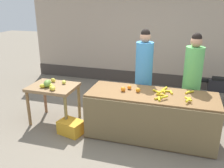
{
  "coord_description": "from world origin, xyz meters",
  "views": [
    {
      "loc": [
        0.9,
        -3.98,
        2.44
      ],
      "look_at": [
        -0.34,
        0.15,
        0.89
      ],
      "focal_mm": 38.93,
      "sensor_mm": 36.0,
      "label": 1
    }
  ],
  "objects_px": {
    "produce_crate": "(71,127)",
    "vendor_woman_blue_shirt": "(144,76)",
    "vendor_woman_green_shirt": "(192,81)",
    "produce_sack": "(100,98)"
  },
  "relations": [
    {
      "from": "produce_crate",
      "to": "produce_sack",
      "type": "bearing_deg",
      "value": 80.76
    },
    {
      "from": "vendor_woman_blue_shirt",
      "to": "vendor_woman_green_shirt",
      "type": "relative_size",
      "value": 1.02
    },
    {
      "from": "vendor_woman_green_shirt",
      "to": "produce_crate",
      "type": "bearing_deg",
      "value": -154.57
    },
    {
      "from": "vendor_woman_blue_shirt",
      "to": "produce_crate",
      "type": "distance_m",
      "value": 1.75
    },
    {
      "from": "vendor_woman_blue_shirt",
      "to": "produce_crate",
      "type": "relative_size",
      "value": 4.26
    },
    {
      "from": "produce_sack",
      "to": "vendor_woman_green_shirt",
      "type": "bearing_deg",
      "value": -4.16
    },
    {
      "from": "produce_crate",
      "to": "vendor_woman_blue_shirt",
      "type": "bearing_deg",
      "value": 40.86
    },
    {
      "from": "vendor_woman_blue_shirt",
      "to": "vendor_woman_green_shirt",
      "type": "xyz_separation_m",
      "value": [
        0.93,
        -0.01,
        -0.02
      ]
    },
    {
      "from": "vendor_woman_green_shirt",
      "to": "produce_crate",
      "type": "relative_size",
      "value": 4.17
    },
    {
      "from": "vendor_woman_green_shirt",
      "to": "produce_sack",
      "type": "bearing_deg",
      "value": 175.84
    }
  ]
}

